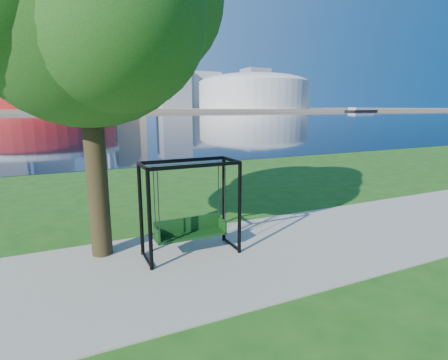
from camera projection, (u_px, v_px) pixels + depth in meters
ground at (216, 250)px, 8.02m from camera, size 900.00×900.00×0.00m
path at (225, 258)px, 7.57m from camera, size 120.00×4.00×0.03m
river at (71, 119)px, 98.51m from camera, size 900.00×180.00×0.02m
far_bank at (63, 110)px, 279.31m from camera, size 900.00×228.00×2.00m
stadium at (44, 88)px, 209.47m from camera, size 83.00×83.00×32.00m
arena at (254, 90)px, 269.07m from camera, size 84.00×84.00×26.56m
skyline at (53, 66)px, 282.28m from camera, size 392.00×66.00×96.50m
swing at (190, 210)px, 7.58m from camera, size 2.06×0.90×2.10m
barge at (362, 110)px, 252.36m from camera, size 30.12×13.14×2.92m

